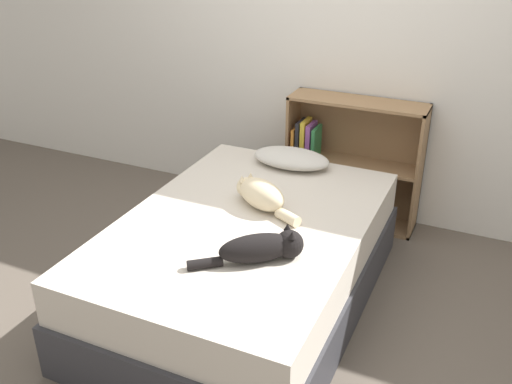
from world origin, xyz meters
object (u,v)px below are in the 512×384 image
at_px(bed, 245,263).
at_px(cat_light, 261,194).
at_px(bookshelf, 350,158).
at_px(pillow, 291,158).
at_px(cat_dark, 264,247).

distance_m(bed, cat_light, 0.39).
height_order(cat_light, bookshelf, bookshelf).
bearing_deg(bookshelf, pillow, -119.30).
height_order(pillow, cat_light, cat_light).
bearing_deg(pillow, cat_light, -85.00).
bearing_deg(cat_light, bed, 111.18).
bearing_deg(bed, pillow, 92.71).
height_order(bed, cat_light, cat_light).
relative_size(pillow, cat_light, 1.10).
distance_m(pillow, bookshelf, 0.54).
distance_m(cat_dark, bookshelf, 1.53).
bearing_deg(cat_light, pillow, -58.51).
height_order(bed, pillow, pillow).
xyz_separation_m(pillow, cat_dark, (0.28, -1.06, 0.02)).
distance_m(bed, bookshelf, 1.25).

